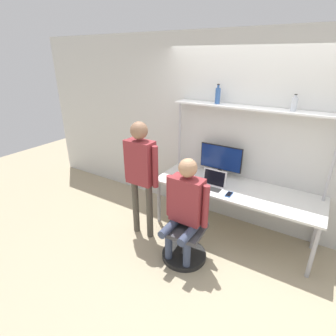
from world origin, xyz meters
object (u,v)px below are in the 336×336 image
Objects in this scene: person_seated at (185,204)px; person_standing at (141,167)px; laptop at (213,183)px; cell_phone at (229,194)px; office_chair at (186,237)px; monitor at (221,159)px; bottle_clear at (294,104)px; bottle_blue at (218,95)px.

person_seated is 0.79m from person_standing.
laptop is 0.20× the size of person_standing.
cell_phone is (0.26, -0.08, -0.06)m from laptop.
office_chair is (-0.33, -0.53, -0.46)m from cell_phone.
monitor is 0.69× the size of office_chair.
bottle_clear is (0.83, 1.05, 1.07)m from person_seated.
person_seated is at bearing -86.34° from office_chair.
cell_phone is 0.17× the size of office_chair.
monitor is at bearing -4.15° from bottle_blue.
person_seated reaches higher than office_chair.
laptop is at bearing -81.38° from monitor.
cell_phone is 0.11× the size of person_seated.
bottle_clear is (0.83, 0.01, 0.86)m from monitor.
monitor is at bearing 89.89° from person_seated.
person_seated is 5.25× the size of bottle_blue.
bottle_clear is 0.95m from bottle_blue.
monitor is at bearing 124.50° from cell_phone.
monitor is at bearing 51.37° from person_standing.
bottle_blue reaches higher than person_seated.
person_standing is at bearing -123.61° from bottle_blue.
person_seated reaches higher than monitor.
bottle_blue is (-0.11, 1.01, 1.61)m from office_chair.
cell_phone is at bearing -55.50° from monitor.
person_standing reaches higher than person_seated.
bottle_blue reaches higher than bottle_clear.
person_seated is at bearing -119.28° from cell_phone.
office_chair is 1.07m from person_standing.
person_standing is at bearing 174.10° from office_chair.
office_chair is at bearing -129.65° from bottle_clear.
bottle_blue is at bearing 132.72° from cell_phone.
office_chair is (-0.06, -0.61, -0.52)m from laptop.
bottle_clear is (1.57, 0.93, 0.81)m from person_standing.
office_chair reaches higher than cell_phone.
office_chair is at bearing -121.66° from cell_phone.
bottle_blue reaches higher than monitor.
cell_phone is 0.59× the size of bottle_blue.
bottle_clear is at bearing 0.00° from bottle_blue.
monitor is 1.20m from bottle_clear.
office_chair is 4.69× the size of bottle_clear.
bottle_clear is at bearing 43.22° from cell_phone.
monitor is 0.38× the size of person_standing.
person_standing is at bearing -128.63° from monitor.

